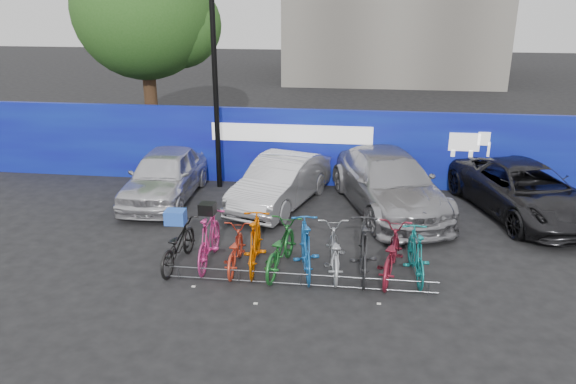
% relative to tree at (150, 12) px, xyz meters
% --- Properties ---
extents(ground, '(100.00, 100.00, 0.00)m').
position_rel_tree_xyz_m(ground, '(6.77, -10.06, -5.07)').
color(ground, black).
rests_on(ground, ground).
extents(hoarding, '(22.00, 0.18, 2.40)m').
position_rel_tree_xyz_m(hoarding, '(6.78, -4.06, -3.86)').
color(hoarding, '#0F0A8E').
rests_on(hoarding, ground).
extents(tree, '(5.40, 5.20, 7.80)m').
position_rel_tree_xyz_m(tree, '(0.00, 0.00, 0.00)').
color(tree, '#382314').
rests_on(tree, ground).
extents(lamppost, '(0.25, 0.50, 6.11)m').
position_rel_tree_xyz_m(lamppost, '(3.57, -4.66, -1.80)').
color(lamppost, black).
rests_on(lamppost, ground).
extents(bike_rack, '(5.60, 0.03, 0.30)m').
position_rel_tree_xyz_m(bike_rack, '(6.77, -10.66, -4.91)').
color(bike_rack, '#595B60').
rests_on(bike_rack, ground).
extents(car_0, '(1.85, 4.40, 1.49)m').
position_rel_tree_xyz_m(car_0, '(2.29, -5.97, -4.33)').
color(car_0, silver).
rests_on(car_0, ground).
extents(car_1, '(2.67, 4.47, 1.39)m').
position_rel_tree_xyz_m(car_1, '(5.71, -6.00, -4.37)').
color(car_1, silver).
rests_on(car_1, ground).
extents(car_2, '(3.74, 5.83, 1.57)m').
position_rel_tree_xyz_m(car_2, '(8.72, -5.93, -4.28)').
color(car_2, '#9A999E').
rests_on(car_2, ground).
extents(car_3, '(3.76, 5.55, 1.41)m').
position_rel_tree_xyz_m(car_3, '(12.35, -5.92, -4.36)').
color(car_3, black).
rests_on(car_3, ground).
extents(bike_0, '(0.78, 1.95, 1.01)m').
position_rel_tree_xyz_m(bike_0, '(3.97, -10.04, -4.57)').
color(bike_0, black).
rests_on(bike_0, ground).
extents(bike_1, '(0.62, 2.01, 1.20)m').
position_rel_tree_xyz_m(bike_1, '(4.65, -9.87, -4.47)').
color(bike_1, '#CD307D').
rests_on(bike_1, ground).
extents(bike_2, '(0.68, 1.74, 0.90)m').
position_rel_tree_xyz_m(bike_2, '(5.26, -10.02, -4.62)').
color(bike_2, red).
rests_on(bike_2, ground).
extents(bike_3, '(0.71, 2.04, 1.20)m').
position_rel_tree_xyz_m(bike_3, '(5.69, -9.91, -4.47)').
color(bike_3, '#DD5C00').
rests_on(bike_3, ground).
extents(bike_4, '(0.98, 2.08, 1.05)m').
position_rel_tree_xyz_m(bike_4, '(6.25, -9.98, -4.54)').
color(bike_4, '#1B6524').
rests_on(bike_4, ground).
extents(bike_5, '(0.92, 2.07, 1.20)m').
position_rel_tree_xyz_m(bike_5, '(6.81, -10.02, -4.47)').
color(bike_5, '#1859A3').
rests_on(bike_5, ground).
extents(bike_6, '(0.86, 1.99, 1.01)m').
position_rel_tree_xyz_m(bike_6, '(7.41, -9.91, -4.56)').
color(bike_6, '#A9ACB0').
rests_on(bike_6, ground).
extents(bike_7, '(0.64, 2.06, 1.23)m').
position_rel_tree_xyz_m(bike_7, '(8.05, -9.95, -4.46)').
color(bike_7, '#28282B').
rests_on(bike_7, ground).
extents(bike_8, '(1.05, 2.14, 1.07)m').
position_rel_tree_xyz_m(bike_8, '(8.62, -9.95, -4.53)').
color(bike_8, maroon).
rests_on(bike_8, ground).
extents(bike_9, '(0.67, 1.86, 1.09)m').
position_rel_tree_xyz_m(bike_9, '(9.15, -9.94, -4.52)').
color(bike_9, '#117777').
rests_on(bike_9, ground).
extents(cargo_crate, '(0.45, 0.35, 0.31)m').
position_rel_tree_xyz_m(cargo_crate, '(3.97, -10.04, -3.91)').
color(cargo_crate, blue).
rests_on(cargo_crate, bike_0).
extents(cargo_topcase, '(0.36, 0.32, 0.25)m').
position_rel_tree_xyz_m(cargo_topcase, '(4.65, -9.87, -3.75)').
color(cargo_topcase, black).
rests_on(cargo_topcase, bike_1).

